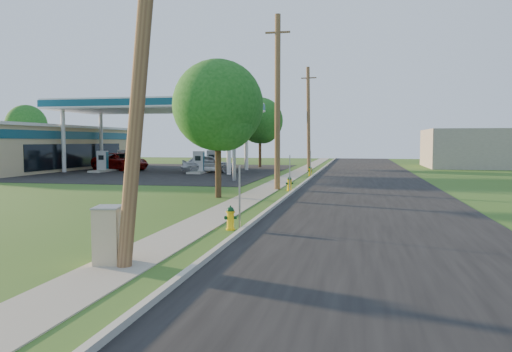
{
  "coord_description": "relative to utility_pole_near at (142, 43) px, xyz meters",
  "views": [
    {
      "loc": [
        3.85,
        -10.9,
        2.75
      ],
      "look_at": [
        0.0,
        8.0,
        1.4
      ],
      "focal_mm": 35.0,
      "sensor_mm": 36.0,
      "label": 1
    }
  ],
  "objects": [
    {
      "name": "car_silver",
      "position": [
        -8.34,
        31.85,
        -4.01
      ],
      "size": [
        4.98,
        3.3,
        1.58
      ],
      "primitive_type": "imported",
      "rotation": [
        0.0,
        0.0,
        1.91
      ],
      "color": "silver",
      "rests_on": "ground"
    },
    {
      "name": "hydrant_mid",
      "position": [
        0.76,
        17.5,
        -4.41
      ],
      "size": [
        0.42,
        0.37,
        0.81
      ],
      "color": "yellow",
      "rests_on": "ground"
    },
    {
      "name": "sign_post_near",
      "position": [
        0.85,
        5.2,
        -3.8
      ],
      "size": [
        0.05,
        0.04,
        2.0
      ],
      "primitive_type": "cube",
      "color": "gray",
      "rests_on": "ground"
    },
    {
      "name": "price_pylon",
      "position": [
        -3.9,
        23.5,
        0.63
      ],
      "size": [
        0.34,
        2.04,
        6.85
      ],
      "color": "gray",
      "rests_on": "ground"
    },
    {
      "name": "ground_plane",
      "position": [
        0.6,
        1.0,
        -4.8
      ],
      "size": [
        140.0,
        140.0,
        0.0
      ],
      "primitive_type": "plane",
      "color": "#2C5016",
      "rests_on": "ground"
    },
    {
      "name": "hydrant_near",
      "position": [
        0.63,
        4.92,
        -4.43
      ],
      "size": [
        0.4,
        0.35,
        0.76
      ],
      "color": "yellow",
      "rests_on": "ground"
    },
    {
      "name": "curb",
      "position": [
        1.1,
        11.0,
        -4.73
      ],
      "size": [
        0.15,
        120.0,
        0.15
      ],
      "primitive_type": "cube",
      "color": "#A8A69A",
      "rests_on": "ground"
    },
    {
      "name": "sign_post_mid",
      "position": [
        0.85,
        17.0,
        -3.8
      ],
      "size": [
        0.05,
        0.04,
        2.0
      ],
      "primitive_type": "cube",
      "color": "gray",
      "rests_on": "ground"
    },
    {
      "name": "sign_post_far",
      "position": [
        0.85,
        29.2,
        -3.8
      ],
      "size": [
        0.05,
        0.04,
        2.0
      ],
      "primitive_type": "cube",
      "color": "gray",
      "rests_on": "ground"
    },
    {
      "name": "distant_building",
      "position": [
        18.6,
        46.0,
        -2.8
      ],
      "size": [
        14.0,
        10.0,
        4.0
      ],
      "primitive_type": "cube",
      "color": "gray",
      "rests_on": "ground"
    },
    {
      "name": "tree_back",
      "position": [
        -31.98,
        39.95,
        -0.41
      ],
      "size": [
        4.51,
        4.51,
        6.83
      ],
      "color": "#3B2618",
      "rests_on": "ground"
    },
    {
      "name": "fuel_pump_nw",
      "position": [
        -17.9,
        31.0,
        -4.08
      ],
      "size": [
        1.2,
        3.2,
        1.9
      ],
      "color": "#A8A69A",
      "rests_on": "ground"
    },
    {
      "name": "utility_pole_mid",
      "position": [
        -0.0,
        18.0,
        0.15
      ],
      "size": [
        1.4,
        0.32,
        9.8
      ],
      "color": "brown",
      "rests_on": "ground"
    },
    {
      "name": "forecourt",
      "position": [
        -15.4,
        33.0,
        -4.79
      ],
      "size": [
        26.0,
        28.0,
        0.02
      ],
      "primitive_type": "cube",
      "color": "black",
      "rests_on": "ground"
    },
    {
      "name": "fuel_pump_se",
      "position": [
        -8.9,
        35.0,
        -4.08
      ],
      "size": [
        1.2,
        3.2,
        1.9
      ],
      "color": "#A8A69A",
      "rests_on": "ground"
    },
    {
      "name": "sidewalk",
      "position": [
        -0.65,
        11.0,
        -4.79
      ],
      "size": [
        1.5,
        120.0,
        0.03
      ],
      "primitive_type": "cube",
      "color": "gray",
      "rests_on": "ground"
    },
    {
      "name": "utility_pole_far",
      "position": [
        -0.0,
        36.0,
        0.0
      ],
      "size": [
        1.4,
        0.32,
        9.5
      ],
      "color": "brown",
      "rests_on": "ground"
    },
    {
      "name": "hydrant_far",
      "position": [
        0.78,
        29.65,
        -4.42
      ],
      "size": [
        0.41,
        0.36,
        0.78
      ],
      "color": "yellow",
      "rests_on": "ground"
    },
    {
      "name": "road",
      "position": [
        5.1,
        11.0,
        -4.79
      ],
      "size": [
        8.0,
        120.0,
        0.02
      ],
      "primitive_type": "cube",
      "color": "black",
      "rests_on": "ground"
    },
    {
      "name": "utility_cabinet",
      "position": [
        -0.98,
        0.23,
        -4.15
      ],
      "size": [
        0.73,
        0.87,
        1.3
      ],
      "color": "tan",
      "rests_on": "ground"
    },
    {
      "name": "fuel_pump_ne",
      "position": [
        -8.9,
        31.0,
        -4.08
      ],
      "size": [
        1.2,
        3.2,
        1.9
      ],
      "color": "#A8A69A",
      "rests_on": "ground"
    },
    {
      "name": "tree_verge",
      "position": [
        -2.1,
        13.43,
        -0.49
      ],
      "size": [
        4.42,
        4.42,
        6.7
      ],
      "color": "#3B2618",
      "rests_on": "ground"
    },
    {
      "name": "car_red",
      "position": [
        -17.64,
        33.88,
        -3.98
      ],
      "size": [
        6.55,
        4.91,
        1.65
      ],
      "primitive_type": "imported",
      "rotation": [
        0.0,
        0.0,
        1.16
      ],
      "color": "#750806",
      "rests_on": "ground"
    },
    {
      "name": "utility_pole_near",
      "position": [
        0.0,
        0.0,
        0.0
      ],
      "size": [
        1.4,
        0.32,
        9.48
      ],
      "color": "brown",
      "rests_on": "ground"
    },
    {
      "name": "convenience_store",
      "position": [
        -26.38,
        33.0,
        -2.67
      ],
      "size": [
        10.4,
        22.4,
        4.25
      ],
      "color": "tan",
      "rests_on": "ground"
    },
    {
      "name": "fuel_pump_sw",
      "position": [
        -17.9,
        35.0,
        -4.08
      ],
      "size": [
        1.2,
        3.2,
        1.9
      ],
      "color": "#A8A69A",
      "rests_on": "ground"
    },
    {
      "name": "gas_canopy",
      "position": [
        -13.4,
        33.0,
        1.09
      ],
      "size": [
        18.18,
        9.18,
        6.4
      ],
      "color": "silver",
      "rests_on": "ground"
    },
    {
      "name": "tree_lot",
      "position": [
        -5.57,
        41.81,
        -0.07
      ],
      "size": [
        4.85,
        4.85,
        7.36
      ],
      "color": "#3B2618",
      "rests_on": "ground"
    }
  ]
}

